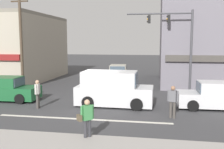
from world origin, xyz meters
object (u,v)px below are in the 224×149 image
object	(u,v)px
utility_pole_near_left	(21,42)
pedestrian_foreground_with_bag	(87,118)
traffic_light_mast	(178,38)
sedan_crossing_rightbound	(7,90)
pedestrian_far_side	(38,92)
sedan_crossing_leftbound	(214,97)
utility_pole_far_right	(202,38)
van_approaching_near	(113,89)
street_tree	(207,43)
pedestrian_mid_crossing	(173,100)
sedan_crossing_center	(118,74)

from	to	relation	value
utility_pole_near_left	pedestrian_foreground_with_bag	world-z (taller)	utility_pole_near_left
utility_pole_near_left	traffic_light_mast	bearing A→B (deg)	3.16
sedan_crossing_rightbound	pedestrian_far_side	size ratio (longest dim) A/B	2.49
sedan_crossing_rightbound	pedestrian_foreground_with_bag	distance (m)	9.33
pedestrian_foreground_with_bag	sedan_crossing_leftbound	bearing A→B (deg)	45.75
utility_pole_far_right	sedan_crossing_rightbound	size ratio (longest dim) A/B	1.94
van_approaching_near	sedan_crossing_leftbound	world-z (taller)	van_approaching_near
pedestrian_foreground_with_bag	street_tree	bearing A→B (deg)	63.29
sedan_crossing_leftbound	pedestrian_far_side	xyz separation A→B (m)	(-10.15, -1.66, 0.24)
van_approaching_near	pedestrian_mid_crossing	bearing A→B (deg)	-31.05
street_tree	pedestrian_foreground_with_bag	world-z (taller)	street_tree
utility_pole_near_left	sedan_crossing_center	world-z (taller)	utility_pole_near_left
street_tree	pedestrian_mid_crossing	size ratio (longest dim) A/B	3.38
van_approaching_near	pedestrian_far_side	distance (m)	4.45
sedan_crossing_center	pedestrian_mid_crossing	bearing A→B (deg)	-69.35
utility_pole_far_right	pedestrian_mid_crossing	bearing A→B (deg)	-106.38
pedestrian_mid_crossing	utility_pole_near_left	bearing A→B (deg)	152.00
sedan_crossing_center	pedestrian_far_side	size ratio (longest dim) A/B	2.53
sedan_crossing_leftbound	pedestrian_far_side	size ratio (longest dim) A/B	2.48
sedan_crossing_leftbound	pedestrian_foreground_with_bag	bearing A→B (deg)	-134.25
pedestrian_foreground_with_bag	sedan_crossing_center	bearing A→B (deg)	93.95
sedan_crossing_center	pedestrian_foreground_with_bag	distance (m)	15.99
van_approaching_near	pedestrian_far_side	world-z (taller)	van_approaching_near
traffic_light_mast	sedan_crossing_leftbound	world-z (taller)	traffic_light_mast
van_approaching_near	pedestrian_foreground_with_bag	distance (m)	5.81
traffic_light_mast	pedestrian_mid_crossing	size ratio (longest dim) A/B	3.71
sedan_crossing_leftbound	pedestrian_foreground_with_bag	xyz separation A→B (m)	(-5.98, -6.14, 0.24)
utility_pole_far_right	van_approaching_near	size ratio (longest dim) A/B	1.74
pedestrian_mid_crossing	pedestrian_far_side	xyz separation A→B (m)	(-7.67, 0.73, 0.00)
street_tree	pedestrian_foreground_with_bag	size ratio (longest dim) A/B	3.38
traffic_light_mast	sedan_crossing_leftbound	xyz separation A→B (m)	(1.80, -4.40, -3.46)
utility_pole_far_right	pedestrian_far_side	distance (m)	14.57
utility_pole_far_right	sedan_crossing_center	distance (m)	8.58
street_tree	van_approaching_near	size ratio (longest dim) A/B	1.22
traffic_light_mast	sedan_crossing_center	distance (m)	8.31
van_approaching_near	pedestrian_foreground_with_bag	bearing A→B (deg)	-90.74
street_tree	traffic_light_mast	world-z (taller)	traffic_light_mast
utility_pole_near_left	van_approaching_near	world-z (taller)	utility_pole_near_left
traffic_light_mast	van_approaching_near	world-z (taller)	traffic_light_mast
sedan_crossing_leftbound	utility_pole_far_right	bearing A→B (deg)	86.35
utility_pole_near_left	sedan_crossing_rightbound	xyz separation A→B (m)	(0.94, -3.81, -3.14)
street_tree	pedestrian_far_side	world-z (taller)	street_tree
sedan_crossing_center	van_approaching_near	bearing A→B (deg)	-83.39
pedestrian_mid_crossing	sedan_crossing_rightbound	bearing A→B (deg)	167.64
sedan_crossing_center	sedan_crossing_rightbound	world-z (taller)	same
sedan_crossing_leftbound	utility_pole_near_left	bearing A→B (deg)	165.09
sedan_crossing_center	sedan_crossing_leftbound	bearing A→B (deg)	-54.16
utility_pole_near_left	pedestrian_far_side	bearing A→B (deg)	-54.46
traffic_light_mast	sedan_crossing_leftbound	size ratio (longest dim) A/B	1.50
sedan_crossing_leftbound	pedestrian_far_side	distance (m)	10.29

